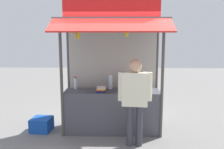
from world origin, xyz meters
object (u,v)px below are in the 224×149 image
object	(u,v)px
water_bottle_mid_left	(76,83)
water_bottle_rear_center	(130,83)
banana_bunch_leftmost	(126,33)
vendor_person	(135,95)
magazine_stack_far_right	(136,89)
water_bottle_left	(126,85)
magazine_stack_front_right	(101,89)
banana_bunch_rightmost	(77,35)
plastic_crate	(42,124)
water_bottle_right	(111,83)

from	to	relation	value
water_bottle_mid_left	water_bottle_rear_center	bearing A→B (deg)	-2.87
banana_bunch_leftmost	vendor_person	xyz separation A→B (m)	(0.16, -0.29, -1.12)
magazine_stack_far_right	water_bottle_left	bearing A→B (deg)	169.86
magazine_stack_front_right	banana_bunch_rightmost	bearing A→B (deg)	-144.21
water_bottle_left	vendor_person	size ratio (longest dim) A/B	0.18
water_bottle_left	vendor_person	xyz separation A→B (m)	(0.14, -0.68, -0.05)
magazine_stack_front_right	banana_bunch_leftmost	size ratio (longest dim) A/B	1.33
magazine_stack_far_right	vendor_person	xyz separation A→B (m)	(-0.08, -0.64, 0.05)
water_bottle_rear_center	magazine_stack_front_right	bearing A→B (deg)	-162.30
water_bottle_mid_left	plastic_crate	xyz separation A→B (m)	(-0.73, -0.19, -0.89)
water_bottle_rear_center	vendor_person	xyz separation A→B (m)	(0.06, -0.78, -0.06)
water_bottle_right	water_bottle_rear_center	bearing A→B (deg)	-9.67
magazine_stack_front_right	magazine_stack_far_right	world-z (taller)	magazine_stack_front_right
water_bottle_rear_center	magazine_stack_front_right	size ratio (longest dim) A/B	1.01
water_bottle_left	magazine_stack_front_right	size ratio (longest dim) A/B	0.94
magazine_stack_far_right	banana_bunch_rightmost	distance (m)	1.66
plastic_crate	magazine_stack_front_right	bearing A→B (deg)	-3.00
water_bottle_rear_center	magazine_stack_far_right	world-z (taller)	water_bottle_rear_center
water_bottle_rear_center	magazine_stack_far_right	distance (m)	0.22
water_bottle_left	water_bottle_mid_left	size ratio (longest dim) A/B	1.06
water_bottle_left	water_bottle_mid_left	world-z (taller)	water_bottle_left
banana_bunch_rightmost	vendor_person	size ratio (longest dim) A/B	0.17
water_bottle_mid_left	water_bottle_right	xyz separation A→B (m)	(0.77, 0.01, 0.01)
magazine_stack_far_right	banana_bunch_rightmost	world-z (taller)	banana_bunch_rightmost
magazine_stack_front_right	vendor_person	xyz separation A→B (m)	(0.67, -0.59, 0.04)
water_bottle_right	plastic_crate	world-z (taller)	water_bottle_right
banana_bunch_leftmost	banana_bunch_rightmost	bearing A→B (deg)	179.94
banana_bunch_rightmost	vendor_person	world-z (taller)	banana_bunch_rightmost
water_bottle_left	plastic_crate	distance (m)	2.05
magazine_stack_far_right	plastic_crate	distance (m)	2.20
water_bottle_right	magazine_stack_front_right	distance (m)	0.34
water_bottle_rear_center	vendor_person	world-z (taller)	vendor_person
magazine_stack_front_right	magazine_stack_far_right	distance (m)	0.75
water_bottle_right	magazine_stack_front_right	world-z (taller)	water_bottle_right
water_bottle_left	magazine_stack_far_right	distance (m)	0.24
magazine_stack_far_right	water_bottle_mid_left	bearing A→B (deg)	171.27
water_bottle_left	magazine_stack_far_right	size ratio (longest dim) A/B	1.11
magazine_stack_far_right	banana_bunch_rightmost	bearing A→B (deg)	-163.17
magazine_stack_front_right	water_bottle_mid_left	bearing A→B (deg)	156.14
magazine_stack_front_right	banana_bunch_rightmost	xyz separation A→B (m)	(-0.42, -0.30, 1.13)
magazine_stack_front_right	magazine_stack_far_right	bearing A→B (deg)	3.94
water_bottle_rear_center	plastic_crate	world-z (taller)	water_bottle_rear_center
water_bottle_right	magazine_stack_front_right	size ratio (longest dim) A/B	0.99
vendor_person	water_bottle_left	bearing A→B (deg)	-72.26
magazine_stack_far_right	water_bottle_right	bearing A→B (deg)	158.78
water_bottle_mid_left	vendor_person	xyz separation A→B (m)	(1.24, -0.84, -0.04)
water_bottle_right	banana_bunch_leftmost	size ratio (longest dim) A/B	1.31
water_bottle_rear_center	banana_bunch_rightmost	xyz separation A→B (m)	(-1.03, -0.49, 1.03)
water_bottle_mid_left	magazine_stack_front_right	bearing A→B (deg)	-23.86
water_bottle_left	water_bottle_rear_center	xyz separation A→B (m)	(0.08, 0.11, 0.01)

